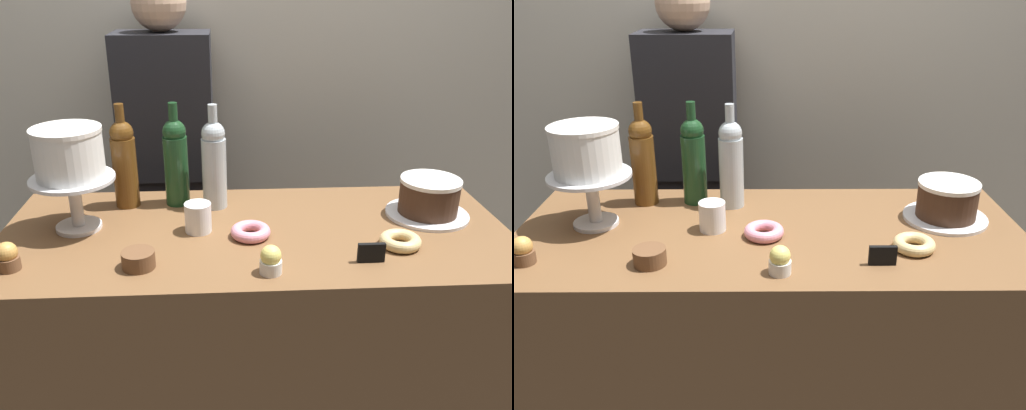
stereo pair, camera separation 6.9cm
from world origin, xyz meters
The scene contains 17 objects.
back_wall centered at (0.00, 0.90, 1.30)m, with size 6.00×0.05×2.60m.
display_counter centered at (0.00, 0.00, 0.46)m, with size 1.46×0.64×0.92m.
cake_stand_pedestal centered at (-0.51, 0.05, 1.03)m, with size 0.24×0.24×0.16m.
white_layer_cake centered at (-0.51, 0.05, 1.15)m, with size 0.19×0.19×0.14m.
silver_serving_platter centered at (0.53, 0.08, 0.92)m, with size 0.25×0.25×0.01m.
chocolate_round_cake centered at (0.53, 0.08, 0.98)m, with size 0.18×0.18×0.11m.
wine_bottle_clear centered at (-0.12, 0.18, 1.06)m, with size 0.08×0.08×0.33m.
wine_bottle_green centered at (-0.24, 0.21, 1.06)m, with size 0.08×0.08×0.33m.
wine_bottle_amber centered at (-0.40, 0.21, 1.06)m, with size 0.08×0.08×0.33m.
cupcake_caramel centered at (-0.63, -0.18, 0.95)m, with size 0.06×0.06×0.07m.
cupcake_lemon centered at (0.02, -0.24, 0.95)m, with size 0.06×0.06×0.07m.
donut_pink centered at (-0.02, -0.04, 0.93)m, with size 0.11×0.11×0.03m.
donut_glazed centered at (0.38, -0.12, 0.93)m, with size 0.11×0.11×0.03m.
cookie_stack centered at (-0.31, -0.19, 0.94)m, with size 0.08×0.08×0.04m.
price_sign_chalkboard centered at (0.28, -0.20, 0.94)m, with size 0.07×0.01×0.05m.
coffee_cup_ceramic centered at (-0.16, 0.01, 0.96)m, with size 0.08×0.08×0.09m.
barista_figure centered at (-0.31, 0.68, 0.84)m, with size 0.36×0.22×1.60m.
Camera 1 is at (-0.08, -1.37, 1.60)m, focal length 37.45 mm.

